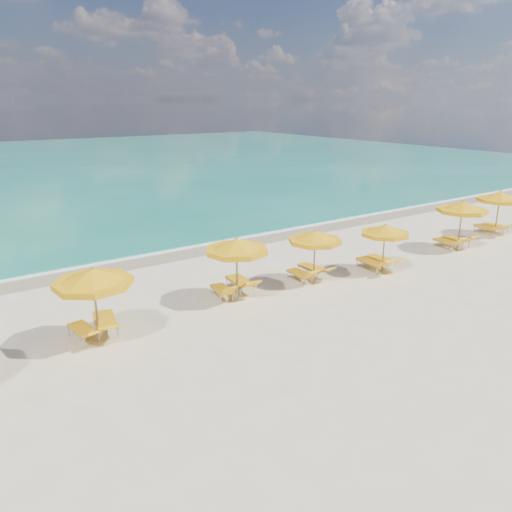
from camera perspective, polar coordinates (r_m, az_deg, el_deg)
ground_plane at (r=19.97m, az=2.46°, el=-4.35°), size 120.00×120.00×0.00m
ocean at (r=64.16m, az=-24.76°, el=9.23°), size 120.00×80.00×0.30m
wet_sand_band at (r=25.92m, az=-7.46°, el=0.68°), size 120.00×2.60×0.01m
foam_line at (r=26.60m, az=-8.26°, el=1.08°), size 120.00×1.20×0.03m
whitecap_near at (r=33.01m, az=-24.69°, el=2.85°), size 14.00×0.36×0.05m
whitecap_far at (r=43.89m, az=-8.28°, el=7.54°), size 18.00×0.30×0.05m
umbrella_2 at (r=16.19m, az=-18.14°, el=-2.42°), size 3.06×3.06×2.52m
umbrella_3 at (r=18.81m, az=-2.22°, el=1.10°), size 2.74×2.74×2.49m
umbrella_4 at (r=20.85m, az=6.76°, el=2.12°), size 2.52×2.52×2.28m
umbrella_5 at (r=22.81m, az=14.54°, el=2.82°), size 2.76×2.76×2.19m
umbrella_6 at (r=27.56m, az=22.53°, el=5.15°), size 2.97×2.97×2.55m
umbrella_7 at (r=31.50m, az=26.11°, el=6.06°), size 2.85×2.85×2.53m
lounger_2_left at (r=17.16m, az=-19.05°, el=-8.38°), size 0.79×1.81×0.68m
lounger_2_right at (r=17.44m, az=-16.80°, el=-7.60°), size 1.08×2.18×0.78m
lounger_3_left at (r=19.51m, az=-3.90°, el=-4.26°), size 0.85×1.68×0.80m
lounger_3_right at (r=20.13m, az=-1.76°, el=-3.41°), size 0.94×2.12×0.85m
lounger_4_left at (r=21.33m, az=5.10°, el=-2.37°), size 0.64×1.66×0.75m
lounger_4_right at (r=21.99m, az=6.56°, el=-1.76°), size 0.65×1.89×0.70m
lounger_5_left at (r=23.14m, az=13.17°, el=-1.08°), size 0.83×2.03×0.84m
lounger_5_right at (r=23.76m, az=14.17°, el=-0.71°), size 0.66×1.93×0.70m
lounger_6_left at (r=27.75m, az=20.98°, el=1.25°), size 0.81×1.80×0.84m
lounger_6_right at (r=28.45m, az=21.95°, el=1.53°), size 0.68×1.85×0.81m
lounger_7_left at (r=31.63m, az=24.99°, el=2.69°), size 0.96×2.06×0.85m
lounger_7_right at (r=32.39m, az=25.73°, el=2.88°), size 0.82×1.89×0.82m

